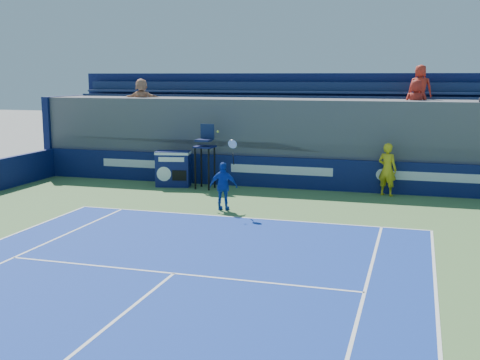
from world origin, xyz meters
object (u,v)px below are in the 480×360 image
(ball_person, at_px, (387,169))
(tennis_player, at_px, (224,186))
(match_clock, at_px, (173,168))
(umpire_chair, at_px, (205,149))

(ball_person, bearing_deg, tennis_player, 61.31)
(ball_person, height_order, tennis_player, tennis_player)
(ball_person, distance_m, tennis_player, 6.29)
(match_clock, relative_size, umpire_chair, 0.58)
(umpire_chair, bearing_deg, match_clock, 176.24)
(ball_person, xyz_separation_m, match_clock, (-8.12, -0.46, -0.23))
(match_clock, bearing_deg, tennis_player, -47.32)
(ball_person, bearing_deg, umpire_chair, 27.25)
(match_clock, distance_m, umpire_chair, 1.58)
(ball_person, height_order, match_clock, ball_person)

